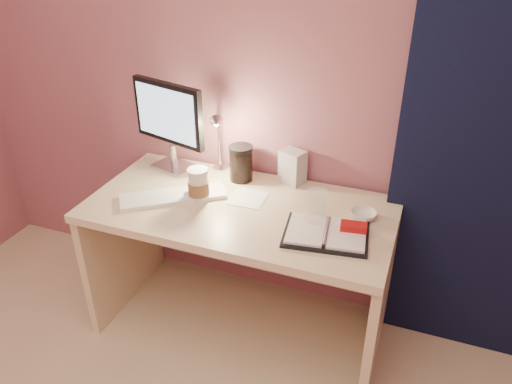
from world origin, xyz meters
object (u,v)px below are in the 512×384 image
(coffee_cup, at_px, (198,186))
(lotion_bottle, at_px, (194,186))
(planner, at_px, (328,233))
(clear_cup, at_px, (316,208))
(dark_jar, at_px, (241,165))
(product_box, at_px, (293,167))
(monitor, at_px, (170,118))
(desk_lamp, at_px, (206,136))
(keyboard, at_px, (173,196))
(desk, at_px, (246,238))
(bowl, at_px, (364,215))

(coffee_cup, xyz_separation_m, lotion_bottle, (-0.03, 0.02, -0.02))
(planner, distance_m, lotion_bottle, 0.68)
(planner, height_order, coffee_cup, coffee_cup)
(clear_cup, relative_size, dark_jar, 0.98)
(lotion_bottle, height_order, product_box, product_box)
(coffee_cup, bearing_deg, monitor, 137.00)
(clear_cup, xyz_separation_m, product_box, (-0.20, 0.33, 0.01))
(desk_lamp, bearing_deg, lotion_bottle, -102.25)
(keyboard, bearing_deg, monitor, 82.28)
(desk, xyz_separation_m, bowl, (0.55, 0.02, 0.24))
(keyboard, relative_size, coffee_cup, 3.12)
(desk_lamp, bearing_deg, clear_cup, -42.25)
(clear_cup, bearing_deg, bowl, 31.67)
(desk, xyz_separation_m, product_box, (0.16, 0.23, 0.31))
(clear_cup, distance_m, lotion_bottle, 0.60)
(dark_jar, bearing_deg, lotion_bottle, -121.60)
(desk, distance_m, planner, 0.52)
(desk, height_order, monitor, monitor)
(desk, height_order, keyboard, keyboard)
(lotion_bottle, bearing_deg, monitor, 135.69)
(coffee_cup, distance_m, bowl, 0.76)
(product_box, bearing_deg, desk, -103.61)
(bowl, relative_size, desk_lamp, 0.32)
(bowl, xyz_separation_m, product_box, (-0.39, 0.21, 0.07))
(monitor, bearing_deg, lotion_bottle, -28.66)
(product_box, relative_size, desk_lamp, 0.49)
(lotion_bottle, xyz_separation_m, desk_lamp, (-0.03, 0.22, 0.17))
(clear_cup, bearing_deg, dark_jar, 149.32)
(monitor, height_order, planner, monitor)
(desk_lamp, bearing_deg, product_box, -9.98)
(keyboard, distance_m, clear_cup, 0.68)
(bowl, bearing_deg, clear_cup, -148.33)
(desk, distance_m, product_box, 0.42)
(planner, height_order, desk_lamp, desk_lamp)
(product_box, bearing_deg, desk_lamp, -149.00)
(lotion_bottle, height_order, desk_lamp, desk_lamp)
(monitor, distance_m, dark_jar, 0.42)
(dark_jar, bearing_deg, desk_lamp, -174.47)
(keyboard, relative_size, planner, 1.30)
(dark_jar, height_order, desk_lamp, desk_lamp)
(coffee_cup, distance_m, product_box, 0.48)
(dark_jar, bearing_deg, clear_cup, -30.68)
(coffee_cup, relative_size, clear_cup, 0.99)
(dark_jar, distance_m, desk_lamp, 0.22)
(clear_cup, height_order, lotion_bottle, clear_cup)
(bowl, height_order, desk_lamp, desk_lamp)
(bowl, distance_m, desk_lamp, 0.85)
(desk, distance_m, keyboard, 0.41)
(clear_cup, distance_m, bowl, 0.23)
(coffee_cup, relative_size, desk_lamp, 0.45)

